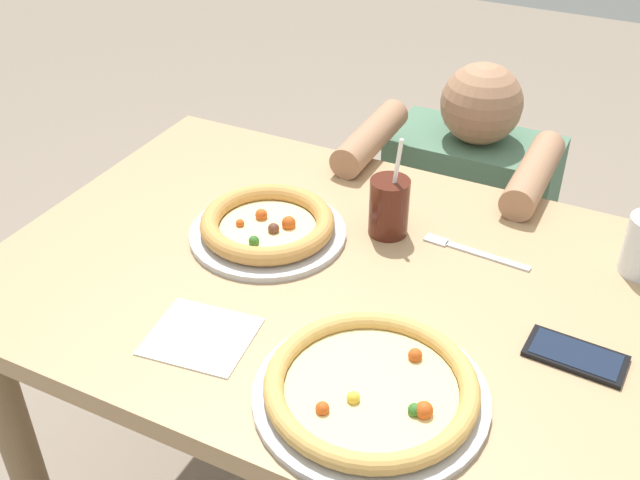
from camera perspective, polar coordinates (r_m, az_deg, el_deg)
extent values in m
cube|color=tan|center=(1.35, 1.20, -3.29)|extent=(1.21, 0.84, 0.04)
cylinder|color=#826748|center=(1.68, -21.39, -14.70)|extent=(0.07, 0.07, 0.71)
cylinder|color=#826748|center=(2.03, -8.17, -2.25)|extent=(0.07, 0.07, 0.71)
cylinder|color=#826748|center=(1.78, 21.76, -11.21)|extent=(0.07, 0.07, 0.71)
cylinder|color=#B7B7BC|center=(1.12, 3.81, -11.52)|extent=(0.34, 0.34, 0.01)
cylinder|color=#E5CC7F|center=(1.11, 3.84, -11.13)|extent=(0.25, 0.25, 0.01)
torus|color=tan|center=(1.11, 3.86, -10.77)|extent=(0.31, 0.31, 0.03)
sphere|color=#BF4C19|center=(1.08, 7.78, -12.49)|extent=(0.03, 0.03, 0.03)
sphere|color=#2D6623|center=(1.08, 7.09, -12.49)|extent=(0.02, 0.02, 0.02)
sphere|color=gold|center=(1.09, 2.51, -11.69)|extent=(0.02, 0.02, 0.02)
sphere|color=#BF4C19|center=(1.07, 0.18, -12.47)|extent=(0.02, 0.02, 0.02)
sphere|color=#BF4C19|center=(1.15, 7.13, -8.53)|extent=(0.02, 0.02, 0.02)
cylinder|color=#B7B7BC|center=(1.44, -3.91, 0.52)|extent=(0.30, 0.30, 0.01)
cylinder|color=#EFD68C|center=(1.43, -3.93, 0.88)|extent=(0.18, 0.18, 0.01)
torus|color=#C68C47|center=(1.43, -3.95, 1.30)|extent=(0.25, 0.25, 0.04)
sphere|color=#BF4C19|center=(1.44, -6.00, 1.25)|extent=(0.02, 0.02, 0.02)
sphere|color=#BF4C19|center=(1.42, -2.35, 1.28)|extent=(0.03, 0.03, 0.03)
sphere|color=brown|center=(1.41, -3.49, 0.85)|extent=(0.02, 0.02, 0.02)
sphere|color=#2D6623|center=(1.38, -4.96, -0.06)|extent=(0.02, 0.02, 0.02)
sphere|color=#BF4C19|center=(1.45, -4.41, 1.89)|extent=(0.02, 0.02, 0.02)
cylinder|color=#4C1E14|center=(1.43, 5.18, 2.48)|extent=(0.07, 0.07, 0.11)
cylinder|color=white|center=(1.38, 5.81, 5.61)|extent=(0.02, 0.02, 0.10)
cube|color=white|center=(1.23, -8.88, -7.12)|extent=(0.18, 0.16, 0.00)
cube|color=silver|center=(1.42, 12.40, -1.19)|extent=(0.16, 0.03, 0.00)
cube|color=silver|center=(1.44, 8.70, -0.01)|extent=(0.05, 0.03, 0.00)
cube|color=black|center=(1.24, 18.56, -8.21)|extent=(0.15, 0.08, 0.01)
cube|color=#192338|center=(1.24, 18.59, -8.05)|extent=(0.14, 0.07, 0.00)
cylinder|color=#333847|center=(2.16, 10.13, -4.27)|extent=(0.32, 0.32, 0.45)
cube|color=#4C7259|center=(1.96, 11.19, 3.94)|extent=(0.40, 0.22, 0.27)
sphere|color=#A37556|center=(1.85, 11.98, 9.94)|extent=(0.19, 0.19, 0.19)
cylinder|color=#A37556|center=(1.72, 3.81, 7.65)|extent=(0.07, 0.28, 0.07)
cylinder|color=#A37556|center=(1.63, 15.67, 4.78)|extent=(0.07, 0.28, 0.07)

